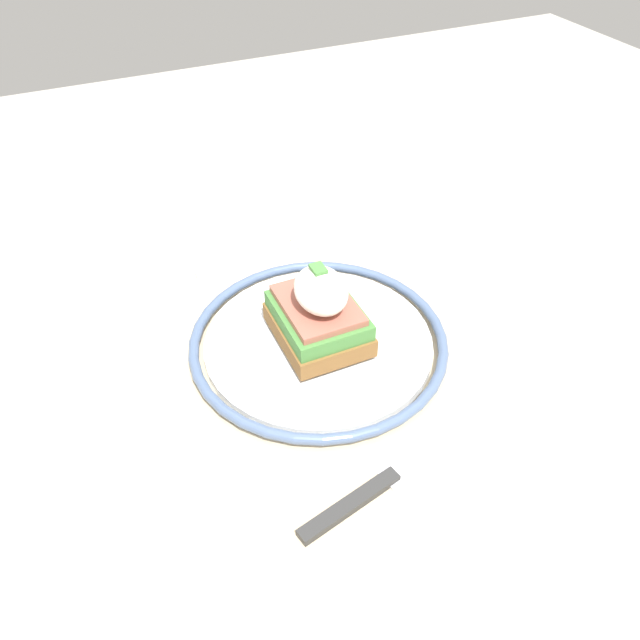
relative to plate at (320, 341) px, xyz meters
The scene contains 6 objects.
dining_table 0.13m from the plate, ahead, with size 1.10×0.74×0.77m.
plate is the anchor object (origin of this frame).
sandwich 0.04m from the plate, ahead, with size 0.09×0.08×0.08m.
fork 0.17m from the plate, behind, with size 0.03×0.16×0.00m.
knife 0.16m from the plate, ahead, with size 0.06×0.20×0.01m.
napkin 0.29m from the plate, 144.62° to the right, with size 0.14×0.14×0.01m, color silver.
Camera 1 is at (0.37, -0.18, 1.19)m, focal length 35.00 mm.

